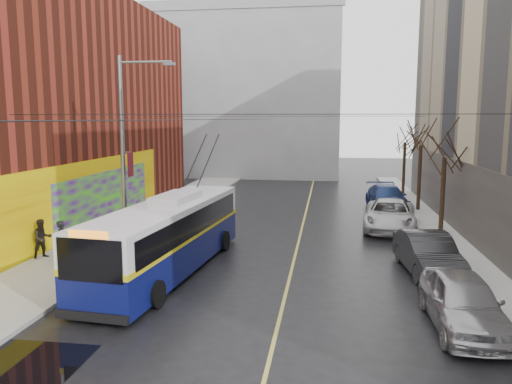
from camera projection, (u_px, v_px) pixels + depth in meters
ground at (207, 369)px, 12.54m from camera, size 140.00×140.00×0.00m
sidewalk_left at (110, 241)px, 25.41m from camera, size 4.00×60.00×0.15m
sidewalk_right at (459, 254)px, 23.00m from camera, size 2.00×60.00×0.15m
lane_line at (299, 239)px, 26.03m from camera, size 0.12×50.00×0.01m
building_far at (250, 94)px, 56.12m from camera, size 20.50×12.10×18.00m
streetlight_pole at (126, 150)px, 22.49m from camera, size 2.65×0.60×9.00m
catenary_wires at (225, 119)px, 26.45m from camera, size 18.00×60.00×0.22m
tree_near at (445, 143)px, 26.20m from camera, size 3.20×3.20×6.40m
tree_mid at (421, 134)px, 33.01m from camera, size 3.20×3.20×6.68m
tree_far at (405, 133)px, 39.88m from camera, size 3.20×3.20×6.57m
puddle at (26, 367)px, 12.68m from camera, size 2.74×2.81×0.01m
pigeons_flying at (208, 99)px, 21.86m from camera, size 2.43×4.42×1.52m
trolleybus at (168, 236)px, 20.32m from camera, size 3.58×11.72×5.49m
parked_car_a at (463, 302)px, 14.89m from camera, size 2.02×4.88×1.65m
parked_car_b at (428, 254)px, 20.21m from camera, size 2.26×5.16×1.65m
parked_car_c at (390, 215)px, 28.24m from camera, size 3.50×6.29×1.66m
parked_car_d at (387, 198)px, 34.41m from camera, size 2.81×5.94×1.67m
following_car at (213, 211)px, 29.77m from camera, size 2.48×4.93×1.61m
pedestrian_a at (63, 241)px, 21.41m from camera, size 0.57×0.74×1.79m
pedestrian_b at (42, 238)px, 21.98m from camera, size 1.04×1.06×1.72m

